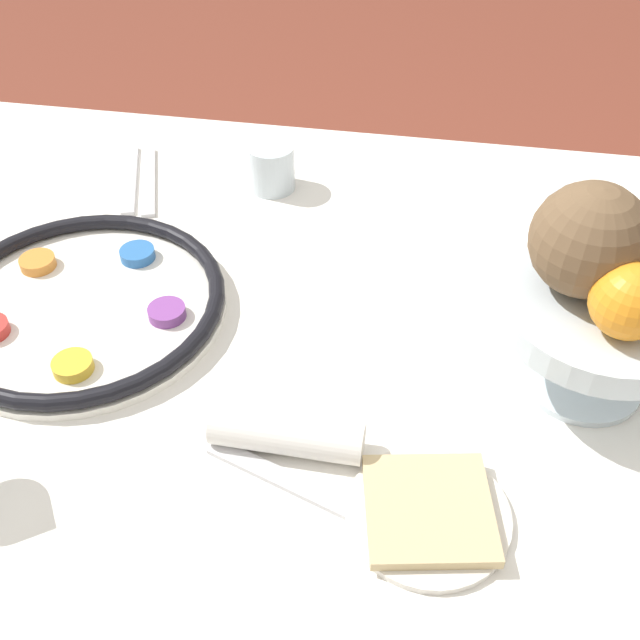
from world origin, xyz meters
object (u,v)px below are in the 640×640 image
at_px(bread_plate, 428,512).
at_px(cup_mid, 271,167).
at_px(cup_near, 568,219).
at_px(fruit_stand, 600,321).
at_px(orange_fruit, 630,301).
at_px(napkin_roll, 287,433).
at_px(seder_plate, 82,303).
at_px(coconut, 589,240).

distance_m(bread_plate, cup_mid, 0.61).
bearing_deg(cup_near, bread_plate, -107.97).
xyz_separation_m(fruit_stand, cup_mid, (-0.43, 0.33, -0.06)).
bearing_deg(cup_mid, cup_near, -8.29).
bearing_deg(bread_plate, orange_fruit, 45.21).
bearing_deg(orange_fruit, napkin_roll, -161.17).
xyz_separation_m(seder_plate, orange_fruit, (0.61, -0.05, 0.14)).
relative_size(seder_plate, bread_plate, 2.23).
height_order(coconut, bread_plate, coconut).
relative_size(seder_plate, cup_near, 5.04).
bearing_deg(napkin_roll, bread_plate, -21.54).
height_order(fruit_stand, cup_mid, fruit_stand).
distance_m(orange_fruit, cup_near, 0.34).
xyz_separation_m(seder_plate, coconut, (0.57, 0.01, 0.16)).
bearing_deg(bread_plate, cup_near, 72.03).
relative_size(seder_plate, orange_fruit, 4.62).
xyz_separation_m(fruit_stand, coconut, (-0.03, 0.02, 0.09)).
distance_m(fruit_stand, cup_near, 0.28).
bearing_deg(fruit_stand, bread_plate, -127.07).
bearing_deg(cup_near, coconut, -96.24).
distance_m(coconut, cup_near, 0.29).
xyz_separation_m(bread_plate, cup_mid, (-0.27, 0.54, 0.03)).
distance_m(seder_plate, napkin_roll, 0.33).
bearing_deg(cup_mid, coconut, -37.89).
xyz_separation_m(orange_fruit, bread_plate, (-0.16, -0.17, -0.15)).
xyz_separation_m(orange_fruit, napkin_roll, (-0.31, -0.11, -0.13)).
bearing_deg(coconut, fruit_stand, -34.68).
height_order(orange_fruit, napkin_roll, orange_fruit).
distance_m(seder_plate, orange_fruit, 0.63).
bearing_deg(orange_fruit, fruit_stand, 100.37).
relative_size(bread_plate, napkin_roll, 1.00).
height_order(bread_plate, napkin_roll, napkin_roll).
relative_size(coconut, bread_plate, 0.75).
bearing_deg(cup_near, orange_fruit, -88.19).
relative_size(fruit_stand, napkin_roll, 1.35).
distance_m(napkin_roll, cup_near, 0.52).
relative_size(fruit_stand, orange_fruit, 2.80).
bearing_deg(fruit_stand, coconut, 145.32).
bearing_deg(bread_plate, cup_mid, 116.81).
bearing_deg(bread_plate, coconut, 60.80).
xyz_separation_m(orange_fruit, coconut, (-0.04, 0.06, 0.02)).
distance_m(seder_plate, cup_near, 0.65).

